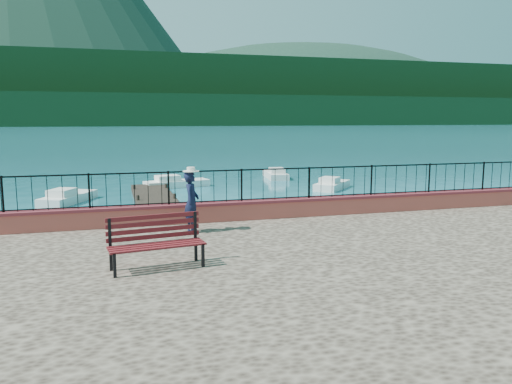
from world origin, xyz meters
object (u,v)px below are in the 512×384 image
boat_0 (65,223)px  boat_1 (355,208)px  person (192,202)px  boat_5 (275,172)px  park_bench (157,253)px  boat_2 (332,182)px  boat_3 (68,195)px  boat_4 (177,181)px

boat_0 → boat_1: 11.93m
person → boat_5: size_ratio=0.44×
boat_5 → park_bench: bearing=164.3°
boat_2 → boat_3: 15.14m
boat_2 → boat_5: same height
boat_0 → boat_4: 12.99m
person → boat_0: (-3.79, 6.21, -1.63)m
park_bench → boat_2: (12.09, 17.55, -1.12)m
boat_3 → park_bench: bearing=-143.7°
boat_0 → boat_5: bearing=58.0°
boat_3 → boat_2: bearing=-61.0°
boat_1 → boat_5: 14.78m
boat_2 → boat_5: (-1.51, 6.44, 0.00)m
boat_2 → boat_4: (-9.02, 3.48, 0.00)m
person → boat_3: person is taller
boat_2 → boat_5: 6.62m
person → boat_2: size_ratio=0.50×
boat_0 → boat_5: size_ratio=1.15×
boat_1 → boat_2: same height
person → boat_3: bearing=39.2°
person → boat_1: size_ratio=0.48×
boat_0 → boat_2: 16.81m
park_bench → boat_0: park_bench is taller
boat_3 → boat_4: bearing=-29.0°
boat_1 → boat_2: (2.73, 8.29, 0.00)m
park_bench → boat_2: size_ratio=0.61×
park_bench → boat_5: park_bench is taller
park_bench → boat_0: 9.74m
boat_3 → boat_1: bearing=-95.2°
person → boat_1: person is taller
boat_2 → boat_4: size_ratio=0.83×
park_bench → boat_3: park_bench is taller
person → boat_0: bearing=53.3°
person → boat_0: person is taller
boat_0 → boat_4: bearing=74.2°
park_bench → boat_4: park_bench is taller
boat_0 → boat_1: (11.93, -0.08, 0.00)m
person → boat_2: bearing=-15.1°
park_bench → boat_0: bearing=97.6°
boat_3 → boat_4: (6.09, 4.25, 0.00)m
boat_3 → boat_5: same height
boat_4 → boat_2: bearing=-34.2°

